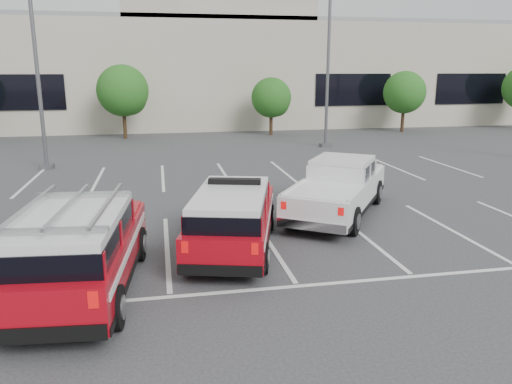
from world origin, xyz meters
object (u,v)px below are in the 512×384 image
(tree_mid_left, at_px, (124,92))
(tree_right, at_px, (405,94))
(light_pole_left, at_px, (35,54))
(white_pickup, at_px, (338,193))
(tree_mid_right, at_px, (272,99))
(light_pole_mid, at_px, (328,57))
(fire_chief_suv, at_px, (233,222))
(convention_building, at_px, (191,67))
(ladder_suv, at_px, (79,256))

(tree_mid_left, distance_m, tree_right, 20.00)
(light_pole_left, height_order, white_pickup, light_pole_left)
(tree_mid_right, distance_m, light_pole_mid, 6.88)
(fire_chief_suv, xyz_separation_m, white_pickup, (3.75, 2.53, -0.03))
(tree_mid_right, relative_size, fire_chief_suv, 0.75)
(light_pole_left, xyz_separation_m, light_pole_mid, (15.00, 4.00, 0.00))
(convention_building, distance_m, white_pickup, 30.03)
(light_pole_left, height_order, light_pole_mid, same)
(tree_mid_left, relative_size, tree_right, 1.10)
(ladder_suv, bearing_deg, convention_building, 87.43)
(tree_right, bearing_deg, light_pole_left, -156.49)
(light_pole_mid, xyz_separation_m, fire_chief_suv, (-8.01, -16.32, -4.46))
(white_pickup, bearing_deg, tree_right, 92.11)
(convention_building, bearing_deg, tree_mid_left, -117.40)
(tree_mid_left, height_order, fire_chief_suv, tree_mid_left)
(tree_mid_left, distance_m, light_pole_mid, 13.53)
(tree_mid_right, xyz_separation_m, light_pole_left, (-13.09, -10.05, 2.68))
(convention_building, distance_m, tree_right, 17.96)
(tree_mid_left, height_order, light_pole_mid, light_pole_mid)
(white_pickup, relative_size, ladder_suv, 1.09)
(white_pickup, bearing_deg, convention_building, 128.96)
(tree_right, bearing_deg, tree_mid_right, -180.00)
(tree_mid_left, distance_m, light_pole_left, 10.73)
(tree_mid_right, height_order, fire_chief_suv, tree_mid_right)
(tree_mid_left, xyz_separation_m, light_pole_left, (-3.09, -10.05, 2.14))
(white_pickup, bearing_deg, ladder_suv, -113.87)
(convention_building, xyz_separation_m, tree_mid_right, (4.91, -9.82, -2.22))
(tree_mid_left, bearing_deg, light_pole_mid, -26.92)
(ladder_suv, bearing_deg, tree_mid_right, 73.75)
(light_pole_mid, relative_size, fire_chief_suv, 1.91)
(tree_mid_right, height_order, tree_right, tree_right)
(tree_right, distance_m, white_pickup, 23.45)
(light_pole_left, relative_size, white_pickup, 1.75)
(tree_mid_right, bearing_deg, fire_chief_suv, -105.26)
(light_pole_mid, bearing_deg, tree_mid_left, 153.08)
(convention_building, xyz_separation_m, fire_chief_suv, (-1.19, -32.18, -3.99))
(tree_right, relative_size, white_pickup, 0.76)
(convention_building, relative_size, light_pole_left, 5.86)
(convention_building, xyz_separation_m, light_pole_left, (-8.18, -19.86, 0.47))
(tree_mid_left, bearing_deg, convention_building, 62.60)
(tree_mid_left, relative_size, tree_mid_right, 1.21)
(tree_mid_right, relative_size, light_pole_left, 0.39)
(convention_building, distance_m, tree_mid_left, 11.19)
(light_pole_left, bearing_deg, light_pole_mid, 14.93)
(light_pole_left, relative_size, fire_chief_suv, 1.91)
(convention_building, distance_m, light_pole_mid, 17.27)
(white_pickup, xyz_separation_m, ladder_suv, (-7.22, -4.53, 0.12))
(tree_mid_right, distance_m, ladder_suv, 26.23)
(white_pickup, bearing_deg, light_pole_left, 171.69)
(tree_right, height_order, ladder_suv, tree_right)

